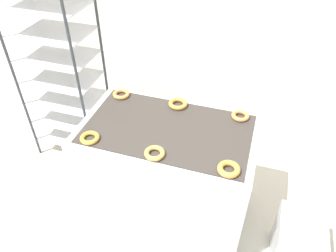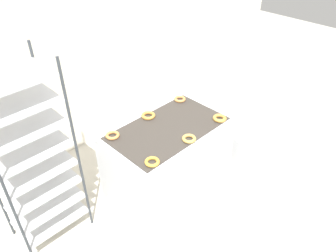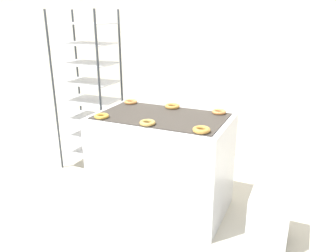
{
  "view_description": "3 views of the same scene",
  "coord_description": "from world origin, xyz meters",
  "px_view_note": "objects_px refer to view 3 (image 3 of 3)",
  "views": [
    {
      "loc": [
        0.54,
        -1.04,
        2.41
      ],
      "look_at": [
        0.0,
        0.63,
        0.96
      ],
      "focal_mm": 35.0,
      "sensor_mm": 36.0,
      "label": 1
    },
    {
      "loc": [
        -1.85,
        -1.23,
        2.84
      ],
      "look_at": [
        0.0,
        0.63,
        0.96
      ],
      "focal_mm": 35.0,
      "sensor_mm": 36.0,
      "label": 2
    },
    {
      "loc": [
        1.2,
        -1.97,
        1.81
      ],
      "look_at": [
        0.0,
        0.78,
        0.79
      ],
      "focal_mm": 35.0,
      "sensor_mm": 36.0,
      "label": 3
    }
  ],
  "objects_px": {
    "glaze_bin": "(269,218)",
    "donut_far_center": "(172,106)",
    "baking_rack_cart": "(89,92)",
    "donut_near_right": "(201,130)",
    "donut_near_left": "(102,116)",
    "donut_far_left": "(131,102)",
    "fryer_machine": "(162,162)",
    "donut_near_center": "(147,123)",
    "donut_far_right": "(219,112)"
  },
  "relations": [
    {
      "from": "baking_rack_cart",
      "to": "donut_near_right",
      "type": "bearing_deg",
      "value": -25.06
    },
    {
      "from": "baking_rack_cart",
      "to": "donut_far_left",
      "type": "bearing_deg",
      "value": -18.06
    },
    {
      "from": "donut_near_left",
      "to": "donut_far_left",
      "type": "distance_m",
      "value": 0.54
    },
    {
      "from": "glaze_bin",
      "to": "donut_far_center",
      "type": "distance_m",
      "value": 1.35
    },
    {
      "from": "baking_rack_cart",
      "to": "donut_near_left",
      "type": "bearing_deg",
      "value": -47.24
    },
    {
      "from": "fryer_machine",
      "to": "baking_rack_cart",
      "type": "xyz_separation_m",
      "value": [
        -1.18,
        0.5,
        0.48
      ]
    },
    {
      "from": "donut_far_center",
      "to": "donut_near_right",
      "type": "bearing_deg",
      "value": -48.9
    },
    {
      "from": "fryer_machine",
      "to": "donut_far_left",
      "type": "xyz_separation_m",
      "value": [
        -0.48,
        0.27,
        0.49
      ]
    },
    {
      "from": "donut_far_right",
      "to": "donut_near_center",
      "type": "bearing_deg",
      "value": -129.85
    },
    {
      "from": "donut_near_right",
      "to": "donut_far_right",
      "type": "distance_m",
      "value": 0.55
    },
    {
      "from": "donut_near_left",
      "to": "donut_near_center",
      "type": "bearing_deg",
      "value": -0.78
    },
    {
      "from": "donut_far_left",
      "to": "donut_far_center",
      "type": "bearing_deg",
      "value": 1.21
    },
    {
      "from": "glaze_bin",
      "to": "donut_near_right",
      "type": "bearing_deg",
      "value": -166.49
    },
    {
      "from": "donut_near_center",
      "to": "donut_near_right",
      "type": "bearing_deg",
      "value": 0.75
    },
    {
      "from": "donut_near_left",
      "to": "donut_near_right",
      "type": "xyz_separation_m",
      "value": [
        0.94,
        -0.0,
        0.0
      ]
    },
    {
      "from": "donut_far_left",
      "to": "donut_near_right",
      "type": "bearing_deg",
      "value": -29.78
    },
    {
      "from": "donut_far_left",
      "to": "donut_far_center",
      "type": "relative_size",
      "value": 0.93
    },
    {
      "from": "donut_near_right",
      "to": "donut_far_center",
      "type": "bearing_deg",
      "value": 131.1
    },
    {
      "from": "donut_far_left",
      "to": "donut_near_center",
      "type": "bearing_deg",
      "value": -49.1
    },
    {
      "from": "donut_far_center",
      "to": "donut_far_right",
      "type": "relative_size",
      "value": 1.12
    },
    {
      "from": "baking_rack_cart",
      "to": "glaze_bin",
      "type": "relative_size",
      "value": 4.32
    },
    {
      "from": "fryer_machine",
      "to": "baking_rack_cart",
      "type": "relative_size",
      "value": 0.67
    },
    {
      "from": "donut_near_left",
      "to": "donut_near_center",
      "type": "height_order",
      "value": "donut_near_center"
    },
    {
      "from": "baking_rack_cart",
      "to": "donut_near_center",
      "type": "height_order",
      "value": "baking_rack_cart"
    },
    {
      "from": "donut_near_left",
      "to": "donut_near_right",
      "type": "distance_m",
      "value": 0.94
    },
    {
      "from": "donut_near_right",
      "to": "donut_far_left",
      "type": "height_order",
      "value": "donut_near_right"
    },
    {
      "from": "donut_far_right",
      "to": "donut_near_right",
      "type": "bearing_deg",
      "value": -89.09
    },
    {
      "from": "fryer_machine",
      "to": "donut_near_center",
      "type": "height_order",
      "value": "donut_near_center"
    },
    {
      "from": "glaze_bin",
      "to": "donut_near_center",
      "type": "distance_m",
      "value": 1.28
    },
    {
      "from": "glaze_bin",
      "to": "donut_far_center",
      "type": "height_order",
      "value": "donut_far_center"
    },
    {
      "from": "baking_rack_cart",
      "to": "donut_near_left",
      "type": "xyz_separation_m",
      "value": [
        0.71,
        -0.77,
        0.0
      ]
    },
    {
      "from": "baking_rack_cart",
      "to": "donut_near_left",
      "type": "distance_m",
      "value": 1.05
    },
    {
      "from": "donut_near_center",
      "to": "donut_near_right",
      "type": "height_order",
      "value": "donut_near_right"
    },
    {
      "from": "glaze_bin",
      "to": "donut_near_left",
      "type": "bearing_deg",
      "value": -174.82
    },
    {
      "from": "fryer_machine",
      "to": "donut_near_center",
      "type": "xyz_separation_m",
      "value": [
        -0.0,
        -0.28,
        0.49
      ]
    },
    {
      "from": "donut_near_left",
      "to": "donut_far_right",
      "type": "xyz_separation_m",
      "value": [
        0.93,
        0.55,
        0.0
      ]
    },
    {
      "from": "glaze_bin",
      "to": "baking_rack_cart",
      "type": "bearing_deg",
      "value": 164.03
    },
    {
      "from": "fryer_machine",
      "to": "glaze_bin",
      "type": "distance_m",
      "value": 1.08
    },
    {
      "from": "fryer_machine",
      "to": "glaze_bin",
      "type": "height_order",
      "value": "fryer_machine"
    },
    {
      "from": "donut_near_left",
      "to": "donut_far_right",
      "type": "height_order",
      "value": "same"
    },
    {
      "from": "donut_near_center",
      "to": "donut_far_center",
      "type": "height_order",
      "value": "donut_far_center"
    },
    {
      "from": "baking_rack_cart",
      "to": "donut_far_center",
      "type": "height_order",
      "value": "baking_rack_cart"
    },
    {
      "from": "donut_far_left",
      "to": "baking_rack_cart",
      "type": "bearing_deg",
      "value": 161.94
    },
    {
      "from": "donut_far_center",
      "to": "donut_near_left",
      "type": "bearing_deg",
      "value": -129.42
    },
    {
      "from": "glaze_bin",
      "to": "donut_near_left",
      "type": "distance_m",
      "value": 1.68
    },
    {
      "from": "donut_near_center",
      "to": "donut_far_center",
      "type": "distance_m",
      "value": 0.56
    },
    {
      "from": "fryer_machine",
      "to": "donut_far_center",
      "type": "bearing_deg",
      "value": 92.11
    },
    {
      "from": "donut_near_right",
      "to": "donut_far_center",
      "type": "relative_size",
      "value": 0.97
    },
    {
      "from": "donut_far_left",
      "to": "donut_far_center",
      "type": "height_order",
      "value": "donut_far_center"
    },
    {
      "from": "baking_rack_cart",
      "to": "donut_far_right",
      "type": "distance_m",
      "value": 1.66
    }
  ]
}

